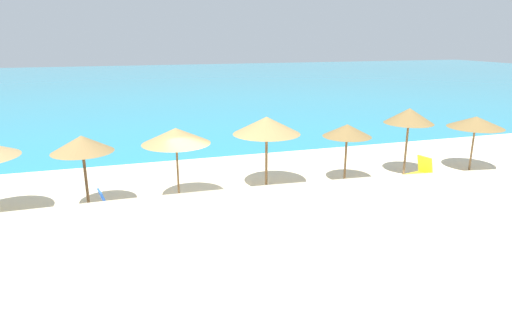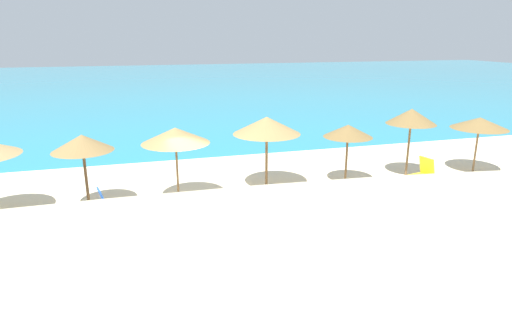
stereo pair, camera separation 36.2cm
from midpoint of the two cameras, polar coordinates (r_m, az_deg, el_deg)
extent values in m
plane|color=beige|center=(14.35, -5.21, -7.50)|extent=(160.00, 160.00, 0.00)
cube|color=teal|center=(57.15, -13.62, 9.80)|extent=(160.00, 73.32, 0.01)
ellipsoid|color=beige|center=(7.26, -3.24, -18.76)|extent=(36.95, 7.72, 3.13)
cylinder|color=brown|center=(15.71, -20.86, -2.19)|extent=(0.10, 0.10, 2.18)
cone|color=olive|center=(15.40, -21.30, 2.12)|extent=(2.02, 2.02, 0.55)
cylinder|color=brown|center=(15.49, -9.67, -1.38)|extent=(0.07, 0.07, 2.29)
cone|color=#9E7F4C|center=(15.17, -9.89, 3.20)|extent=(2.37, 2.37, 0.55)
cylinder|color=brown|center=(16.64, 2.02, 0.09)|extent=(0.10, 0.10, 2.30)
cone|color=#9E7F4C|center=(16.33, 2.06, 4.58)|extent=(2.57, 2.57, 0.66)
cylinder|color=brown|center=(17.62, 12.40, 0.20)|extent=(0.09, 0.09, 2.05)
cone|color=olive|center=(17.35, 12.62, 3.77)|extent=(1.93, 1.93, 0.49)
cylinder|color=brown|center=(19.28, 19.92, 1.46)|extent=(0.09, 0.09, 2.38)
cone|color=olive|center=(19.01, 20.31, 5.41)|extent=(2.03, 2.03, 0.63)
cylinder|color=brown|center=(21.06, 27.42, 1.34)|extent=(0.08, 0.08, 2.07)
cone|color=olive|center=(20.84, 27.82, 4.33)|extent=(2.33, 2.33, 0.48)
cube|color=yellow|center=(18.12, 20.53, -2.24)|extent=(1.61, 0.98, 0.07)
cube|color=yellow|center=(18.54, 22.11, -0.78)|extent=(0.37, 0.71, 0.75)
cylinder|color=silver|center=(17.90, 18.43, -2.91)|extent=(0.04, 0.04, 0.32)
cylinder|color=silver|center=(17.54, 19.78, -3.43)|extent=(0.04, 0.04, 0.32)
cylinder|color=silver|center=(18.82, 21.12, -2.26)|extent=(0.04, 0.04, 0.32)
cylinder|color=silver|center=(18.48, 22.46, -2.74)|extent=(0.04, 0.04, 0.32)
cube|color=blue|center=(14.69, -21.38, -6.46)|extent=(1.55, 0.89, 0.07)
cube|color=blue|center=(14.65, -18.86, -4.84)|extent=(0.38, 0.62, 0.66)
cylinder|color=silver|center=(14.94, -23.79, -7.19)|extent=(0.04, 0.04, 0.34)
cylinder|color=silver|center=(14.49, -23.59, -7.89)|extent=(0.04, 0.04, 0.34)
cylinder|color=silver|center=(15.06, -19.11, -6.51)|extent=(0.04, 0.04, 0.34)
cylinder|color=silver|center=(14.61, -18.76, -7.18)|extent=(0.04, 0.04, 0.34)
sphere|color=blue|center=(13.97, -26.54, -9.07)|extent=(0.37, 0.37, 0.37)
camera|label=1|loc=(0.18, -89.37, 0.18)|focal=30.38mm
camera|label=2|loc=(0.18, 90.63, -0.18)|focal=30.38mm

